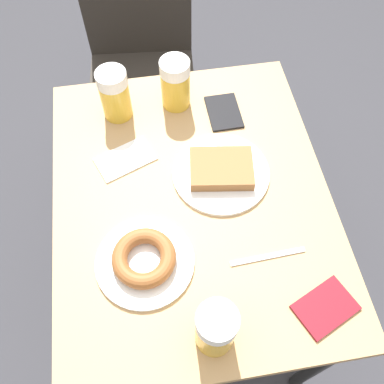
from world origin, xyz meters
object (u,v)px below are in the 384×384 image
(chair, at_px, (140,46))
(plate_with_donut, at_px, (144,260))
(passport_far_edge, at_px, (325,307))
(beer_mug_center, at_px, (175,83))
(beer_mug_right, at_px, (216,329))
(napkin_folded, at_px, (125,159))
(fork, at_px, (268,257))
(passport_near_edge, at_px, (224,112))
(plate_with_cake, at_px, (221,171))
(beer_mug_left, at_px, (115,94))

(chair, xyz_separation_m, plate_with_donut, (-0.06, -0.94, 0.20))
(chair, distance_m, passport_far_edge, 1.16)
(beer_mug_center, xyz_separation_m, passport_far_edge, (0.23, -0.63, -0.07))
(beer_mug_right, height_order, napkin_folded, beer_mug_right)
(beer_mug_center, distance_m, napkin_folded, 0.25)
(fork, xyz_separation_m, passport_near_edge, (-0.01, 0.44, 0.00))
(plate_with_donut, xyz_separation_m, napkin_folded, (-0.02, 0.29, -0.02))
(plate_with_donut, xyz_separation_m, beer_mug_right, (0.12, -0.19, 0.06))
(beer_mug_right, xyz_separation_m, passport_far_edge, (0.25, 0.02, -0.07))
(napkin_folded, relative_size, fork, 0.95)
(beer_mug_right, bearing_deg, plate_with_donut, 123.42)
(plate_with_cake, bearing_deg, chair, 101.88)
(napkin_folded, distance_m, passport_near_edge, 0.31)
(beer_mug_left, height_order, passport_near_edge, beer_mug_left)
(chair, bearing_deg, plate_with_donut, -88.14)
(plate_with_donut, relative_size, napkin_folded, 1.33)
(plate_with_cake, bearing_deg, passport_far_edge, -67.64)
(passport_far_edge, bearing_deg, napkin_folded, 130.45)
(chair, height_order, beer_mug_right, chair)
(plate_with_donut, distance_m, fork, 0.28)
(beer_mug_center, bearing_deg, napkin_folded, -132.37)
(beer_mug_center, xyz_separation_m, fork, (0.14, -0.50, -0.07))
(napkin_folded, bearing_deg, passport_far_edge, -49.55)
(chair, height_order, plate_with_donut, chair)
(passport_far_edge, bearing_deg, fork, 124.67)
(beer_mug_right, distance_m, passport_near_edge, 0.61)
(beer_mug_left, height_order, napkin_folded, beer_mug_left)
(plate_with_cake, bearing_deg, beer_mug_right, -103.22)
(napkin_folded, bearing_deg, beer_mug_left, 91.91)
(plate_with_cake, height_order, napkin_folded, plate_with_cake)
(passport_far_edge, bearing_deg, beer_mug_center, 110.09)
(chair, bearing_deg, beer_mug_left, -94.49)
(napkin_folded, bearing_deg, plate_with_cake, -19.63)
(beer_mug_center, relative_size, passport_near_edge, 1.16)
(passport_far_edge, bearing_deg, passport_near_edge, 100.40)
(passport_near_edge, height_order, passport_far_edge, same)
(chair, distance_m, plate_with_donut, 0.96)
(plate_with_cake, distance_m, beer_mug_center, 0.28)
(beer_mug_right, bearing_deg, chair, 93.14)
(chair, bearing_deg, passport_far_edge, -68.90)
(napkin_folded, height_order, passport_near_edge, passport_near_edge)
(napkin_folded, bearing_deg, fork, -47.42)
(chair, relative_size, fork, 5.11)
(chair, distance_m, fork, 1.01)
(chair, xyz_separation_m, beer_mug_right, (0.06, -1.13, 0.26))
(napkin_folded, xyz_separation_m, fork, (0.30, -0.32, -0.00))
(chair, bearing_deg, plate_with_cake, -72.55)
(chair, relative_size, passport_far_edge, 5.98)
(plate_with_donut, bearing_deg, passport_far_edge, -24.01)
(beer_mug_left, bearing_deg, chair, 79.94)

